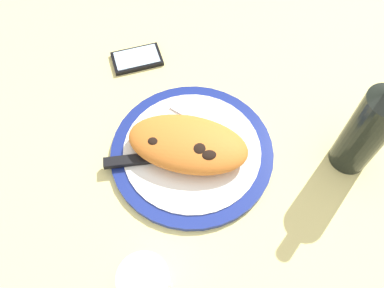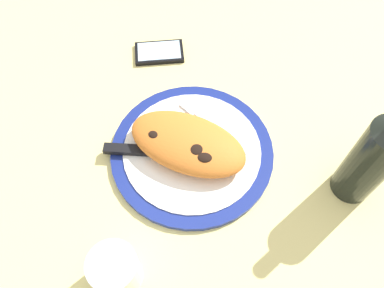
# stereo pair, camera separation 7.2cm
# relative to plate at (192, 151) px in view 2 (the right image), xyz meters

# --- Properties ---
(ground_plane) EXTENTS (1.50, 1.50, 0.03)m
(ground_plane) POSITION_rel_plate_xyz_m (0.00, 0.00, -0.02)
(ground_plane) COLOR #E5D684
(plate) EXTENTS (0.32, 0.32, 0.02)m
(plate) POSITION_rel_plate_xyz_m (0.00, 0.00, 0.00)
(plate) COLOR navy
(plate) RESTS_ON ground_plane
(calzone) EXTENTS (0.25, 0.18, 0.05)m
(calzone) POSITION_rel_plate_xyz_m (0.01, 0.01, 0.03)
(calzone) COLOR orange
(calzone) RESTS_ON plate
(fork) EXTENTS (0.18, 0.04, 0.00)m
(fork) POSITION_rel_plate_xyz_m (0.01, -0.07, 0.01)
(fork) COLOR silver
(fork) RESTS_ON plate
(knife) EXTENTS (0.19, 0.14, 0.01)m
(knife) POSITION_rel_plate_xyz_m (0.07, 0.06, 0.01)
(knife) COLOR silver
(knife) RESTS_ON plate
(smartphone) EXTENTS (0.13, 0.13, 0.01)m
(smartphone) POSITION_rel_plate_xyz_m (0.22, -0.16, -0.00)
(smartphone) COLOR black
(smartphone) RESTS_ON ground_plane
(water_glass) EXTENTS (0.08, 0.08, 0.08)m
(water_glass) POSITION_rel_plate_xyz_m (-0.05, 0.26, 0.03)
(water_glass) COLOR silver
(water_glass) RESTS_ON ground_plane
(wine_bottle) EXTENTS (0.07, 0.07, 0.26)m
(wine_bottle) POSITION_rel_plate_xyz_m (-0.28, -0.13, 0.10)
(wine_bottle) COLOR black
(wine_bottle) RESTS_ON ground_plane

